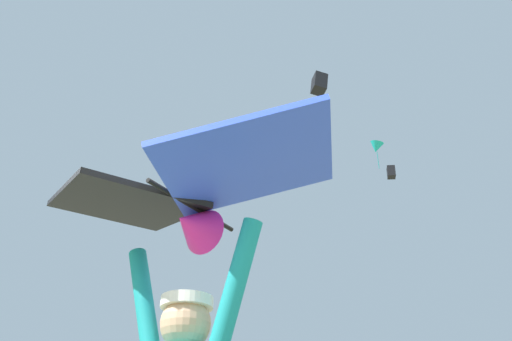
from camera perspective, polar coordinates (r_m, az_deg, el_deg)
The scene contains 6 objects.
held_stunt_kite at distance 2.60m, azimuth -7.85°, elevation -2.77°, with size 1.69×1.14×0.40m.
distant_kite_red_far_center at distance 37.26m, azimuth -5.98°, elevation -7.32°, with size 0.71×0.68×0.42m.
distant_kite_black_high_right at distance 30.04m, azimuth 6.98°, elevation 9.46°, with size 1.13×1.16×1.34m.
distant_kite_black_low_right at distance 33.18m, azimuth 14.67°, elevation -0.19°, with size 0.56×0.59×0.82m.
distant_kite_teal_high_left at distance 36.81m, azimuth 13.11°, elevation 2.50°, with size 1.17×1.09×2.27m.
distant_kite_white_mid_right at distance 25.26m, azimuth -5.05°, elevation 1.78°, with size 0.96×0.91×1.18m.
Camera 1 is at (0.90, -1.86, 0.91)m, focal length 36.30 mm.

